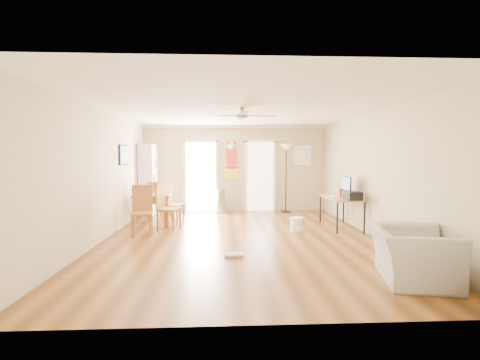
{
  "coord_description": "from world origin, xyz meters",
  "views": [
    {
      "loc": [
        -0.34,
        -6.67,
        1.66
      ],
      "look_at": [
        0.0,
        0.6,
        1.15
      ],
      "focal_mm": 25.01,
      "sensor_mm": 36.0,
      "label": 1
    }
  ],
  "objects": [
    {
      "name": "floor",
      "position": [
        0.0,
        0.0,
        0.0
      ],
      "size": [
        7.0,
        7.0,
        0.0
      ],
      "primitive_type": "plane",
      "color": "brown",
      "rests_on": "ground"
    },
    {
      "name": "ceiling",
      "position": [
        0.0,
        0.0,
        2.6
      ],
      "size": [
        5.5,
        7.0,
        0.0
      ],
      "primitive_type": null,
      "color": "silver",
      "rests_on": "floor"
    },
    {
      "name": "wall_back",
      "position": [
        0.0,
        3.5,
        1.3
      ],
      "size": [
        5.5,
        0.04,
        2.6
      ],
      "primitive_type": null,
      "color": "beige",
      "rests_on": "floor"
    },
    {
      "name": "wall_front",
      "position": [
        0.0,
        -3.5,
        1.3
      ],
      "size": [
        5.5,
        0.04,
        2.6
      ],
      "primitive_type": null,
      "color": "beige",
      "rests_on": "floor"
    },
    {
      "name": "wall_left",
      "position": [
        -2.75,
        0.0,
        1.3
      ],
      "size": [
        0.04,
        7.0,
        2.6
      ],
      "primitive_type": null,
      "color": "beige",
      "rests_on": "floor"
    },
    {
      "name": "wall_right",
      "position": [
        2.75,
        0.0,
        1.3
      ],
      "size": [
        0.04,
        7.0,
        2.6
      ],
      "primitive_type": null,
      "color": "beige",
      "rests_on": "floor"
    },
    {
      "name": "crown_molding",
      "position": [
        0.0,
        0.0,
        2.56
      ],
      "size": [
        5.5,
        7.0,
        0.08
      ],
      "primitive_type": null,
      "color": "white",
      "rests_on": "wall_back"
    },
    {
      "name": "kitchen_doorway",
      "position": [
        -1.05,
        3.48,
        1.05
      ],
      "size": [
        0.9,
        0.1,
        2.1
      ],
      "primitive_type": null,
      "color": "white",
      "rests_on": "wall_back"
    },
    {
      "name": "bathroom_doorway",
      "position": [
        0.75,
        3.48,
        1.05
      ],
      "size": [
        0.8,
        0.1,
        2.1
      ],
      "primitive_type": null,
      "color": "white",
      "rests_on": "wall_back"
    },
    {
      "name": "wall_decal",
      "position": [
        -0.13,
        3.48,
        1.55
      ],
      "size": [
        0.46,
        0.03,
        1.1
      ],
      "primitive_type": "cube",
      "color": "red",
      "rests_on": "wall_back"
    },
    {
      "name": "ac_grille",
      "position": [
        2.05,
        3.47,
        1.7
      ],
      "size": [
        0.5,
        0.04,
        0.6
      ],
      "primitive_type": "cube",
      "color": "white",
      "rests_on": "wall_back"
    },
    {
      "name": "framed_poster",
      "position": [
        -2.73,
        1.4,
        1.7
      ],
      "size": [
        0.04,
        0.66,
        0.48
      ],
      "primitive_type": "cube",
      "color": "black",
      "rests_on": "wall_left"
    },
    {
      "name": "ceiling_fan",
      "position": [
        0.0,
        -0.3,
        2.43
      ],
      "size": [
        1.24,
        1.24,
        0.2
      ],
      "primitive_type": null,
      "color": "#593819",
      "rests_on": "ceiling"
    },
    {
      "name": "bookshelf",
      "position": [
        -2.53,
        3.08,
        1.0
      ],
      "size": [
        0.49,
        0.94,
        2.01
      ],
      "primitive_type": null,
      "rotation": [
        0.0,
        0.0,
        -0.1
      ],
      "color": "silver",
      "rests_on": "floor"
    },
    {
      "name": "dining_table",
      "position": [
        -2.15,
        1.88,
        0.37
      ],
      "size": [
        1.04,
        1.57,
        0.74
      ],
      "primitive_type": null,
      "rotation": [
        0.0,
        0.0,
        0.1
      ],
      "color": "#985D31",
      "rests_on": "floor"
    },
    {
      "name": "dining_chair_right_a",
      "position": [
        -1.6,
        1.69,
        0.5
      ],
      "size": [
        0.53,
        0.53,
        1.0
      ],
      "primitive_type": null,
      "rotation": [
        0.0,
        0.0,
        1.22
      ],
      "color": "#A76F36",
      "rests_on": "floor"
    },
    {
      "name": "dining_chair_right_b",
      "position": [
        -1.6,
        0.89,
        0.53
      ],
      "size": [
        0.54,
        0.54,
        1.06
      ],
      "primitive_type": null,
      "rotation": [
        0.0,
        0.0,
        1.3
      ],
      "color": "#A37134",
      "rests_on": "floor"
    },
    {
      "name": "dining_chair_near",
      "position": [
        -2.08,
        0.39,
        0.52
      ],
      "size": [
        0.49,
        0.49,
        1.05
      ],
      "primitive_type": null,
      "rotation": [
        0.0,
        0.0,
        0.16
      ],
      "color": "#A27534",
      "rests_on": "floor"
    },
    {
      "name": "dining_chair_far",
      "position": [
        -2.2,
        2.32,
        0.5
      ],
      "size": [
        0.51,
        0.51,
        0.99
      ],
      "primitive_type": null,
      "rotation": [
        0.0,
        0.0,
        3.45
      ],
      "color": "olive",
      "rests_on": "floor"
    },
    {
      "name": "trash_can",
      "position": [
        -0.42,
        3.17,
        0.35
      ],
      "size": [
        0.41,
        0.41,
        0.7
      ],
      "primitive_type": "cylinder",
      "rotation": [
        0.0,
        0.0,
        0.3
      ],
      "color": "#A9A9AB",
      "rests_on": "floor"
    },
    {
      "name": "torchiere_lamp",
      "position": [
        1.49,
        3.19,
        1.01
      ],
      "size": [
        0.46,
        0.46,
        2.03
      ],
      "primitive_type": null,
      "rotation": [
        0.0,
        0.0,
        -0.24
      ],
      "color": "black",
      "rests_on": "floor"
    },
    {
      "name": "computer_desk",
      "position": [
        2.36,
        0.92,
        0.36
      ],
      "size": [
        0.67,
        1.34,
        0.72
      ],
      "primitive_type": null,
      "color": "#A57E59",
      "rests_on": "floor"
    },
    {
      "name": "imac",
      "position": [
        2.47,
        0.86,
        0.96
      ],
      "size": [
        0.07,
        0.53,
        0.49
      ],
      "primitive_type": null,
      "rotation": [
        0.0,
        0.0,
        -0.0
      ],
      "color": "black",
      "rests_on": "computer_desk"
    },
    {
      "name": "keyboard",
      "position": [
        2.2,
        1.03,
        0.73
      ],
      "size": [
        0.16,
        0.39,
        0.01
      ],
      "primitive_type": "cube",
      "rotation": [
        0.0,
        0.0,
        -0.1
      ],
      "color": "white",
      "rests_on": "computer_desk"
    },
    {
      "name": "printer",
      "position": [
        2.45,
        0.42,
        0.81
      ],
      "size": [
        0.33,
        0.38,
        0.18
      ],
      "primitive_type": "cube",
      "rotation": [
        0.0,
        0.0,
        0.06
      ],
      "color": "black",
      "rests_on": "computer_desk"
    },
    {
      "name": "orange_bottle",
      "position": [
        2.3,
        0.79,
        0.84
      ],
      "size": [
        0.09,
        0.09,
        0.24
      ],
      "primitive_type": "cylinder",
      "rotation": [
        0.0,
        0.0,
        0.14
      ],
      "color": "#FA5216",
      "rests_on": "computer_desk"
    },
    {
      "name": "wastebasket_a",
      "position": [
        1.26,
        0.59,
        0.16
      ],
      "size": [
        0.34,
        0.34,
        0.31
      ],
      "primitive_type": "cylinder",
      "rotation": [
        0.0,
        0.0,
        -0.31
      ],
      "color": "white",
      "rests_on": "floor"
    },
    {
      "name": "floor_cloth",
      "position": [
        -0.19,
        -1.19,
        0.02
      ],
      "size": [
        0.32,
        0.26,
        0.04
      ],
      "primitive_type": "cube",
      "rotation": [
        0.0,
        0.0,
        0.05
      ],
      "color": "#A09F9A",
      "rests_on": "floor"
    },
    {
      "name": "armchair",
      "position": [
        2.15,
        -2.42,
        0.35
      ],
      "size": [
        1.17,
        1.27,
        0.71
      ],
      "primitive_type": "imported",
      "rotation": [
        0.0,
        0.0,
        1.35
      ],
      "color": "#A9A9A3",
      "rests_on": "floor"
    }
  ]
}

